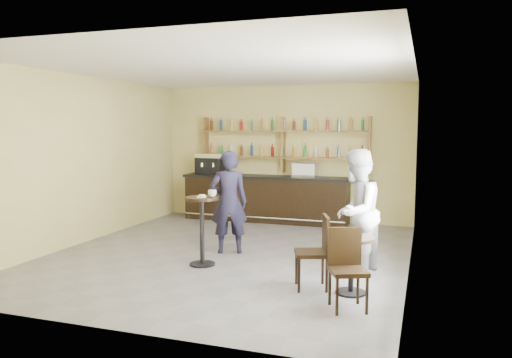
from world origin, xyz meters
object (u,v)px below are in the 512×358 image
(chair_west, at_px, (311,252))
(patron_second, at_px, (356,212))
(espresso_machine, at_px, (212,164))
(pedestal_table, at_px, (202,231))
(bar_counter, at_px, (266,198))
(man_main, at_px, (229,202))
(pastry_case, at_px, (305,170))
(cafe_table, at_px, (351,265))
(chair_south, at_px, (348,270))

(chair_west, xyz_separation_m, patron_second, (0.48, 0.90, 0.44))
(espresso_machine, height_order, patron_second, patron_second)
(pedestal_table, relative_size, chair_west, 1.09)
(bar_counter, height_order, patron_second, patron_second)
(espresso_machine, height_order, man_main, man_main)
(pastry_case, xyz_separation_m, chair_west, (1.16, -4.54, -0.73))
(cafe_table, distance_m, patron_second, 1.11)
(pastry_case, bearing_deg, bar_counter, -175.28)
(man_main, height_order, patron_second, patron_second)
(cafe_table, relative_size, patron_second, 0.41)
(pastry_case, relative_size, chair_west, 0.53)
(espresso_machine, xyz_separation_m, pastry_case, (2.33, 0.00, -0.09))
(espresso_machine, relative_size, patron_second, 0.37)
(man_main, distance_m, cafe_table, 2.85)
(man_main, distance_m, chair_south, 3.23)
(man_main, relative_size, chair_south, 1.85)
(chair_west, height_order, chair_south, chair_west)
(patron_second, bearing_deg, man_main, -91.00)
(chair_west, distance_m, chair_south, 0.88)
(bar_counter, relative_size, pedestal_table, 3.59)
(pastry_case, bearing_deg, cafe_table, -64.81)
(bar_counter, distance_m, chair_west, 5.01)
(man_main, bearing_deg, cafe_table, 124.98)
(patron_second, bearing_deg, chair_west, -15.25)
(chair_south, bearing_deg, espresso_machine, 104.23)
(espresso_machine, xyz_separation_m, man_main, (1.69, -3.08, -0.42))
(espresso_machine, bearing_deg, chair_west, -42.98)
(patron_second, bearing_deg, bar_counter, -131.81)
(cafe_table, height_order, chair_south, chair_south)
(man_main, relative_size, patron_second, 0.96)
(bar_counter, xyz_separation_m, espresso_machine, (-1.38, 0.00, 0.79))
(espresso_machine, height_order, cafe_table, espresso_machine)
(pedestal_table, distance_m, chair_south, 2.80)
(man_main, bearing_deg, bar_counter, -106.72)
(cafe_table, xyz_separation_m, chair_south, (0.05, -0.60, 0.10))
(cafe_table, bearing_deg, pastry_case, 110.47)
(espresso_machine, relative_size, chair_west, 0.69)
(bar_counter, relative_size, man_main, 2.20)
(espresso_machine, height_order, chair_west, espresso_machine)
(pastry_case, height_order, pedestal_table, pastry_case)
(bar_counter, bearing_deg, patron_second, -54.54)
(cafe_table, bearing_deg, bar_counter, 120.09)
(pedestal_table, relative_size, cafe_table, 1.43)
(espresso_machine, relative_size, pedestal_table, 0.63)
(pastry_case, height_order, man_main, man_main)
(pastry_case, height_order, chair_west, pastry_case)
(patron_second, bearing_deg, chair_south, 17.14)
(espresso_machine, bearing_deg, chair_south, -42.29)
(chair_south, relative_size, patron_second, 0.52)
(chair_south, bearing_deg, bar_counter, 93.54)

